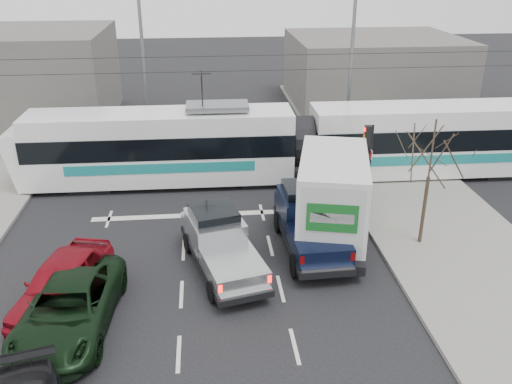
{
  "coord_description": "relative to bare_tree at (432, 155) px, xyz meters",
  "views": [
    {
      "loc": [
        -0.68,
        -15.55,
        10.66
      ],
      "look_at": [
        1.26,
        4.23,
        1.8
      ],
      "focal_mm": 38.0,
      "sensor_mm": 36.0,
      "label": 1
    }
  ],
  "objects": [
    {
      "name": "navy_pickup",
      "position": [
        -4.42,
        0.33,
        -2.66
      ],
      "size": [
        2.3,
        5.53,
        2.3
      ],
      "rotation": [
        0.0,
        0.0,
        0.04
      ],
      "color": "black",
      "rests_on": "ground"
    },
    {
      "name": "traffic_signal",
      "position": [
        -1.13,
        4.0,
        -1.05
      ],
      "size": [
        0.44,
        0.44,
        3.6
      ],
      "color": "black",
      "rests_on": "ground"
    },
    {
      "name": "street_lamp_far",
      "position": [
        -11.79,
        13.5,
        1.32
      ],
      "size": [
        2.38,
        0.25,
        9.0
      ],
      "color": "slate",
      "rests_on": "ground"
    },
    {
      "name": "building_right",
      "position": [
        4.4,
        21.5,
        -1.29
      ],
      "size": [
        12.0,
        10.0,
        5.0
      ],
      "primitive_type": "cube",
      "color": "#645F5B",
      "rests_on": "ground"
    },
    {
      "name": "street_lamp_near",
      "position": [
        -0.29,
        11.5,
        1.32
      ],
      "size": [
        2.38,
        0.25,
        9.0
      ],
      "color": "slate",
      "rests_on": "ground"
    },
    {
      "name": "catenary",
      "position": [
        -7.6,
        7.5,
        0.09
      ],
      "size": [
        60.0,
        0.2,
        7.0
      ],
      "color": "black",
      "rests_on": "ground"
    },
    {
      "name": "sidewalk_right",
      "position": [
        1.4,
        -2.5,
        -3.72
      ],
      "size": [
        6.0,
        60.0,
        0.15
      ],
      "primitive_type": "cube",
      "color": "gray",
      "rests_on": "ground"
    },
    {
      "name": "ground",
      "position": [
        -7.6,
        -2.5,
        -3.79
      ],
      "size": [
        120.0,
        120.0,
        0.0
      ],
      "primitive_type": "plane",
      "color": "black",
      "rests_on": "ground"
    },
    {
      "name": "rails",
      "position": [
        -7.6,
        7.5,
        -3.78
      ],
      "size": [
        60.0,
        1.6,
        0.03
      ],
      "primitive_type": "cube",
      "color": "#33302D",
      "rests_on": "ground"
    },
    {
      "name": "red_car",
      "position": [
        -13.08,
        -2.65,
        -2.97
      ],
      "size": [
        3.08,
        5.16,
        1.64
      ],
      "primitive_type": "imported",
      "rotation": [
        0.0,
        0.0,
        -0.25
      ],
      "color": "maroon",
      "rests_on": "ground"
    },
    {
      "name": "building_left",
      "position": [
        -21.6,
        19.5,
        -0.79
      ],
      "size": [
        14.0,
        10.0,
        6.0
      ],
      "primitive_type": "cube",
      "color": "#645F5B",
      "rests_on": "ground"
    },
    {
      "name": "box_truck",
      "position": [
        -3.37,
        1.09,
        -1.99
      ],
      "size": [
        4.13,
        7.67,
        3.64
      ],
      "rotation": [
        0.0,
        0.0,
        -0.24
      ],
      "color": "black",
      "rests_on": "ground"
    },
    {
      "name": "bare_tree",
      "position": [
        0.0,
        0.0,
        0.0
      ],
      "size": [
        2.4,
        2.4,
        5.0
      ],
      "color": "#47382B",
      "rests_on": "ground"
    },
    {
      "name": "green_car",
      "position": [
        -12.6,
        -3.99,
        -3.03
      ],
      "size": [
        2.96,
        5.7,
        1.53
      ],
      "primitive_type": "imported",
      "rotation": [
        0.0,
        0.0,
        -0.08
      ],
      "color": "black",
      "rests_on": "ground"
    },
    {
      "name": "silver_pickup",
      "position": [
        -7.91,
        -0.77,
        -2.8
      ],
      "size": [
        3.16,
        5.79,
        2.0
      ],
      "rotation": [
        0.0,
        0.0,
        0.25
      ],
      "color": "black",
      "rests_on": "ground"
    },
    {
      "name": "tram",
      "position": [
        -3.55,
        7.24,
        -1.86
      ],
      "size": [
        26.68,
        2.98,
        5.44
      ],
      "rotation": [
        0.0,
        0.0,
        -0.01
      ],
      "color": "white",
      "rests_on": "ground"
    }
  ]
}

